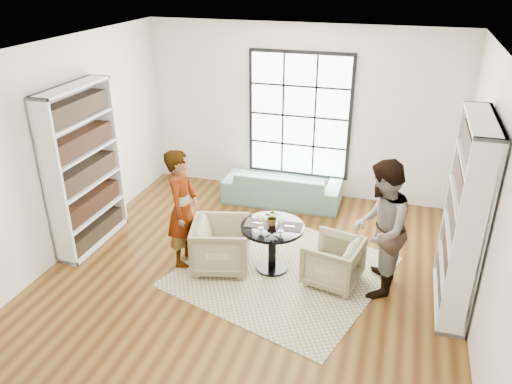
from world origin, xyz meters
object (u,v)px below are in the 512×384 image
(sofa, at_px, (282,187))
(flower_centerpiece, at_px, (273,217))
(armchair_right, at_px, (333,262))
(wine_glass_left, at_px, (261,218))
(person_left, at_px, (182,208))
(wine_glass_right, at_px, (281,221))
(armchair_left, at_px, (221,245))
(person_right, at_px, (380,229))
(pedestal_table, at_px, (272,238))

(sofa, height_order, flower_centerpiece, flower_centerpiece)
(armchair_right, bearing_deg, wine_glass_left, -75.40)
(sofa, height_order, person_left, person_left)
(person_left, distance_m, wine_glass_right, 1.38)
(armchair_left, xyz_separation_m, wine_glass_right, (0.83, 0.06, 0.48))
(armchair_left, distance_m, person_left, 0.74)
(wine_glass_right, bearing_deg, armchair_left, -176.14)
(wine_glass_right, bearing_deg, person_right, 2.07)
(wine_glass_left, distance_m, wine_glass_right, 0.27)
(person_right, xyz_separation_m, wine_glass_left, (-1.52, -0.05, -0.06))
(armchair_left, xyz_separation_m, person_left, (-0.55, 0.00, 0.49))
(sofa, height_order, wine_glass_left, wine_glass_left)
(sofa, bearing_deg, person_right, 128.44)
(wine_glass_right, height_order, flower_centerpiece, flower_centerpiece)
(wine_glass_left, bearing_deg, person_left, -177.36)
(sofa, xyz_separation_m, wine_glass_right, (0.53, -2.20, 0.54))
(armchair_right, bearing_deg, flower_centerpiece, -84.52)
(wine_glass_left, bearing_deg, armchair_right, 2.94)
(sofa, distance_m, armchair_left, 2.28)
(sofa, relative_size, wine_glass_right, 10.08)
(flower_centerpiece, bearing_deg, armchair_right, -6.18)
(sofa, xyz_separation_m, flower_centerpiece, (0.38, -2.07, 0.50))
(wine_glass_right, xyz_separation_m, flower_centerpiece, (-0.15, 0.14, -0.03))
(sofa, distance_m, flower_centerpiece, 2.16)
(wine_glass_right, bearing_deg, pedestal_table, 142.85)
(sofa, distance_m, armchair_right, 2.48)
(armchair_left, distance_m, armchair_right, 1.53)
(pedestal_table, relative_size, flower_centerpiece, 3.80)
(person_right, distance_m, wine_glass_right, 1.25)
(armchair_left, height_order, wine_glass_left, wine_glass_left)
(person_left, bearing_deg, wine_glass_right, -93.20)
(armchair_right, height_order, wine_glass_right, wine_glass_right)
(armchair_right, height_order, person_left, person_left)
(pedestal_table, height_order, armchair_right, pedestal_table)
(wine_glass_left, xyz_separation_m, wine_glass_right, (0.27, 0.00, -0.00))
(person_right, height_order, wine_glass_right, person_right)
(person_left, distance_m, person_right, 2.63)
(person_left, relative_size, wine_glass_left, 8.25)
(armchair_right, bearing_deg, person_right, 101.66)
(wine_glass_right, bearing_deg, armchair_right, 3.69)
(armchair_left, xyz_separation_m, person_right, (2.08, 0.10, 0.54))
(person_left, distance_m, flower_centerpiece, 1.24)
(armchair_left, xyz_separation_m, armchair_right, (1.53, 0.10, -0.04))
(sofa, distance_m, person_left, 2.47)
(flower_centerpiece, bearing_deg, person_right, -3.77)
(sofa, distance_m, wine_glass_right, 2.33)
(person_left, distance_m, wine_glass_left, 1.11)
(armchair_left, xyz_separation_m, flower_centerpiece, (0.67, 0.19, 0.45))
(pedestal_table, height_order, armchair_left, armchair_left)
(pedestal_table, xyz_separation_m, armchair_left, (-0.68, -0.16, -0.15))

